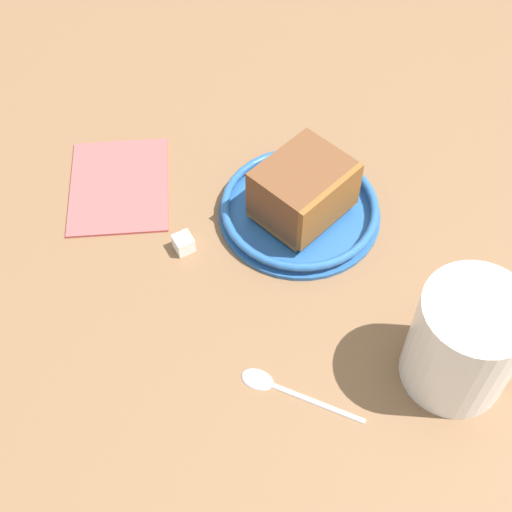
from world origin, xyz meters
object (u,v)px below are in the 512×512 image
(tea_mug, at_px, (466,342))
(small_plate, at_px, (300,209))
(sugar_cube, at_px, (184,243))
(teaspoon, at_px, (276,385))
(folded_napkin, at_px, (119,185))
(cake_slice, at_px, (303,190))

(tea_mug, bearing_deg, small_plate, -150.24)
(small_plate, distance_m, sugar_cube, 0.13)
(teaspoon, relative_size, folded_napkin, 0.80)
(teaspoon, relative_size, sugar_cube, 5.94)
(small_plate, xyz_separation_m, sugar_cube, (0.03, -0.12, -0.00))
(cake_slice, height_order, folded_napkin, cake_slice)
(cake_slice, height_order, sugar_cube, cake_slice)
(small_plate, xyz_separation_m, folded_napkin, (-0.06, -0.19, -0.01))
(cake_slice, xyz_separation_m, folded_napkin, (-0.06, -0.19, -0.04))
(tea_mug, bearing_deg, teaspoon, -90.35)
(cake_slice, bearing_deg, tea_mug, 29.63)
(sugar_cube, bearing_deg, small_plate, 105.00)
(folded_napkin, distance_m, sugar_cube, 0.11)
(small_plate, xyz_separation_m, teaspoon, (0.19, -0.05, -0.01))
(small_plate, distance_m, teaspoon, 0.20)
(cake_slice, bearing_deg, sugar_cube, -76.11)
(folded_napkin, bearing_deg, cake_slice, 72.32)
(small_plate, distance_m, cake_slice, 0.03)
(tea_mug, height_order, sugar_cube, tea_mug)
(teaspoon, bearing_deg, sugar_cube, -155.07)
(small_plate, bearing_deg, tea_mug, 29.76)
(cake_slice, relative_size, teaspoon, 1.09)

